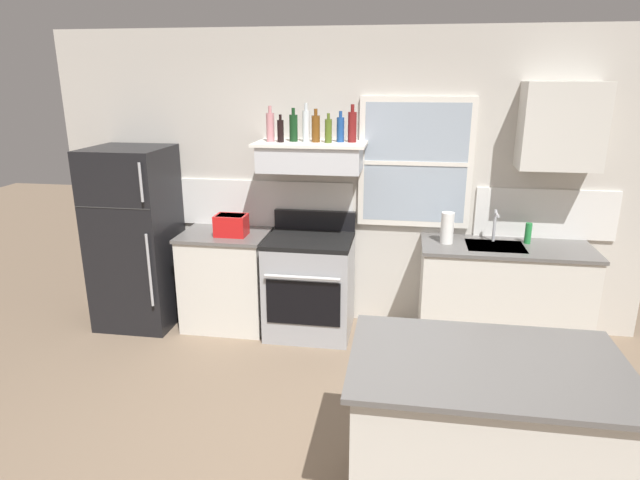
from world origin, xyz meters
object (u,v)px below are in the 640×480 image
(refrigerator, at_px, (136,238))
(paper_towel_roll, at_px, (447,228))
(bottle_red_label_wine, at_px, (352,126))
(dish_soap_bottle, at_px, (528,233))
(bottle_clear_tall, at_px, (306,126))
(kitchen_island, at_px, (481,437))
(stove_range, at_px, (310,285))
(toaster, at_px, (231,225))
(bottle_dark_green_wine, at_px, (294,127))
(bottle_blue_liqueur, at_px, (341,129))
(bottle_amber_wine, at_px, (316,128))
(bottle_balsamic_dark, at_px, (281,131))
(bottle_rose_pink, at_px, (270,127))
(bottle_olive_oil_square, at_px, (328,130))

(refrigerator, distance_m, paper_towel_roll, 2.85)
(bottle_red_label_wine, xyz_separation_m, dish_soap_bottle, (1.53, -0.00, -0.88))
(bottle_clear_tall, xyz_separation_m, kitchen_island, (1.32, -2.10, -1.43))
(stove_range, height_order, paper_towel_roll, paper_towel_roll)
(toaster, xyz_separation_m, stove_range, (0.71, 0.03, -0.54))
(bottle_dark_green_wine, height_order, bottle_blue_liqueur, bottle_dark_green_wine)
(paper_towel_roll, relative_size, dish_soap_bottle, 1.50)
(bottle_red_label_wine, bearing_deg, bottle_clear_tall, -175.84)
(dish_soap_bottle, bearing_deg, paper_towel_roll, -171.72)
(bottle_dark_green_wine, relative_size, bottle_amber_wine, 1.01)
(stove_range, distance_m, bottle_balsamic_dark, 1.40)
(stove_range, relative_size, bottle_amber_wine, 3.89)
(toaster, bearing_deg, bottle_clear_tall, 11.95)
(bottle_balsamic_dark, height_order, bottle_dark_green_wine, bottle_dark_green_wine)
(bottle_balsamic_dark, distance_m, bottle_dark_green_wine, 0.12)
(dish_soap_bottle, relative_size, kitchen_island, 0.13)
(bottle_rose_pink, relative_size, bottle_olive_oil_square, 1.23)
(bottle_dark_green_wine, xyz_separation_m, bottle_olive_oil_square, (0.31, -0.05, -0.02))
(bottle_rose_pink, relative_size, bottle_amber_wine, 1.08)
(bottle_blue_liqueur, bearing_deg, bottle_amber_wine, -168.80)
(toaster, height_order, bottle_olive_oil_square, bottle_olive_oil_square)
(bottle_rose_pink, bearing_deg, bottle_olive_oil_square, -0.63)
(bottle_red_label_wine, xyz_separation_m, kitchen_island, (0.92, -2.13, -1.42))
(bottle_clear_tall, relative_size, kitchen_island, 0.23)
(bottle_dark_green_wine, height_order, paper_towel_roll, bottle_dark_green_wine)
(bottle_rose_pink, xyz_separation_m, bottle_clear_tall, (0.31, 0.04, 0.01))
(bottle_balsamic_dark, relative_size, bottle_clear_tall, 0.71)
(bottle_olive_oil_square, bearing_deg, bottle_rose_pink, 179.37)
(toaster, distance_m, dish_soap_bottle, 2.59)
(toaster, xyz_separation_m, bottle_olive_oil_square, (0.87, 0.10, 0.84))
(bottle_clear_tall, relative_size, paper_towel_roll, 1.21)
(bottle_olive_oil_square, distance_m, kitchen_island, 2.73)
(bottle_rose_pink, relative_size, bottle_blue_liqueur, 1.16)
(bottle_dark_green_wine, xyz_separation_m, bottle_amber_wine, (0.20, -0.02, -0.00))
(bottle_amber_wine, bearing_deg, toaster, -170.25)
(dish_soap_bottle, xyz_separation_m, kitchen_island, (-0.61, -2.13, -0.54))
(bottle_olive_oil_square, bearing_deg, bottle_blue_liqueur, 36.16)
(stove_range, distance_m, bottle_dark_green_wine, 1.41)
(toaster, height_order, bottle_balsamic_dark, bottle_balsamic_dark)
(bottle_dark_green_wine, relative_size, kitchen_island, 0.20)
(bottle_red_label_wine, bearing_deg, bottle_blue_liqueur, 179.27)
(bottle_dark_green_wine, bearing_deg, bottle_olive_oil_square, -9.24)
(bottle_clear_tall, bearing_deg, paper_towel_roll, -3.40)
(refrigerator, bearing_deg, paper_towel_roll, 1.21)
(bottle_clear_tall, height_order, dish_soap_bottle, bottle_clear_tall)
(refrigerator, height_order, paper_towel_roll, refrigerator)
(bottle_rose_pink, relative_size, bottle_dark_green_wine, 1.06)
(bottle_amber_wine, height_order, bottle_olive_oil_square, bottle_amber_wine)
(kitchen_island, bearing_deg, bottle_red_label_wine, 113.45)
(toaster, relative_size, bottle_rose_pink, 0.98)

